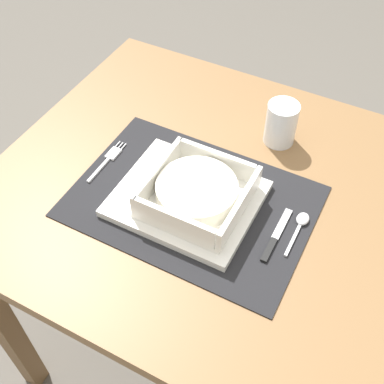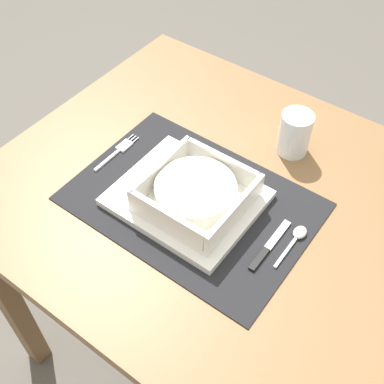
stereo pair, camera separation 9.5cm
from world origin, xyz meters
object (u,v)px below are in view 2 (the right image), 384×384
Objects in this scene: dining_table at (212,221)px; porridge_bowl at (197,194)px; fork at (120,150)px; spoon at (298,235)px; butter_knife at (268,248)px; drinking_glass at (294,135)px.

porridge_bowl reaches higher than dining_table.
fork is 0.42m from spoon.
porridge_bowl is at bearing -179.25° from butter_knife.
dining_table is 0.23m from spoon.
drinking_glass reaches higher than spoon.
spoon is 0.85× the size of butter_knife.
fork is (-0.23, 0.03, -0.04)m from porridge_bowl.
fork is (-0.23, -0.03, 0.11)m from dining_table.
drinking_glass is at bearing 69.55° from dining_table.
drinking_glass is at bearing 74.82° from porridge_bowl.
dining_table is 0.26m from fork.
dining_table is 6.74× the size of fork.
drinking_glass is (-0.12, 0.20, 0.04)m from spoon.
fork is 0.38m from drinking_glass.
drinking_glass is at bearing 34.57° from fork.
porridge_bowl is 0.27m from drinking_glass.
drinking_glass reaches higher than butter_knife.
dining_table is 9.14× the size of drinking_glass.
fork is at bearing -171.50° from dining_table.
butter_knife is at bearing -21.39° from dining_table.
fork reaches higher than dining_table.
butter_knife is at bearing -0.43° from porridge_bowl.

